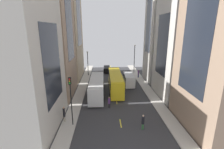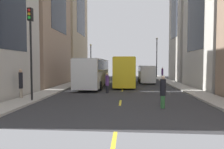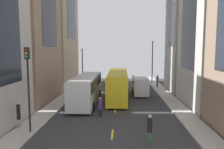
# 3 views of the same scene
# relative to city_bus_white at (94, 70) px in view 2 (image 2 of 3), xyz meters

# --- Properties ---
(ground_plane) EXTENTS (40.00, 40.00, 0.00)m
(ground_plane) POSITION_rel_city_bus_white_xyz_m (3.59, 4.05, -2.01)
(ground_plane) COLOR #333335
(sidewalk_west) EXTENTS (1.98, 44.00, 0.15)m
(sidewalk_west) POSITION_rel_city_bus_white_xyz_m (-3.42, 4.05, -1.93)
(sidewalk_west) COLOR #B2ADA3
(sidewalk_west) RESTS_ON ground
(sidewalk_east) EXTENTS (1.98, 44.00, 0.15)m
(sidewalk_east) POSITION_rel_city_bus_white_xyz_m (10.60, 4.05, -1.93)
(sidewalk_east) COLOR #B2ADA3
(sidewalk_east) RESTS_ON ground
(lane_stripe_0) EXTENTS (0.16, 2.00, 0.01)m
(lane_stripe_0) POSITION_rel_city_bus_white_xyz_m (3.59, -16.95, -2.00)
(lane_stripe_0) COLOR yellow
(lane_stripe_0) RESTS_ON ground
(lane_stripe_1) EXTENTS (0.16, 2.00, 0.01)m
(lane_stripe_1) POSITION_rel_city_bus_white_xyz_m (3.59, -9.95, -2.00)
(lane_stripe_1) COLOR yellow
(lane_stripe_1) RESTS_ON ground
(lane_stripe_2) EXTENTS (0.16, 2.00, 0.01)m
(lane_stripe_2) POSITION_rel_city_bus_white_xyz_m (3.59, -2.95, -2.00)
(lane_stripe_2) COLOR yellow
(lane_stripe_2) RESTS_ON ground
(lane_stripe_3) EXTENTS (0.16, 2.00, 0.01)m
(lane_stripe_3) POSITION_rel_city_bus_white_xyz_m (3.59, 4.05, -2.00)
(lane_stripe_3) COLOR yellow
(lane_stripe_3) RESTS_ON ground
(lane_stripe_4) EXTENTS (0.16, 2.00, 0.01)m
(lane_stripe_4) POSITION_rel_city_bus_white_xyz_m (3.59, 11.05, -2.00)
(lane_stripe_4) COLOR yellow
(lane_stripe_4) RESTS_ON ground
(lane_stripe_5) EXTENTS (0.16, 2.00, 0.01)m
(lane_stripe_5) POSITION_rel_city_bus_white_xyz_m (3.59, 18.05, -2.00)
(lane_stripe_5) COLOR yellow
(lane_stripe_5) RESTS_ON ground
(lane_stripe_6) EXTENTS (0.16, 2.00, 0.01)m
(lane_stripe_6) POSITION_rel_city_bus_white_xyz_m (3.59, 25.05, -2.00)
(lane_stripe_6) COLOR yellow
(lane_stripe_6) RESTS_ON ground
(city_bus_white) EXTENTS (2.81, 11.08, 3.35)m
(city_bus_white) POSITION_rel_city_bus_white_xyz_m (0.00, 0.00, 0.00)
(city_bus_white) COLOR silver
(city_bus_white) RESTS_ON ground
(streetcar_yellow) EXTENTS (2.70, 12.07, 3.59)m
(streetcar_yellow) POSITION_rel_city_bus_white_xyz_m (3.77, 2.82, 0.12)
(streetcar_yellow) COLOR yellow
(streetcar_yellow) RESTS_ON ground
(delivery_van_white) EXTENTS (2.25, 5.70, 2.58)m
(delivery_van_white) POSITION_rel_city_bus_white_xyz_m (6.98, 5.69, -0.49)
(delivery_van_white) COLOR white
(delivery_van_white) RESTS_ON ground
(car_black_0) EXTENTS (1.89, 4.68, 1.60)m
(car_black_0) POSITION_rel_city_bus_white_xyz_m (2.24, 17.69, -1.06)
(car_black_0) COLOR black
(car_black_0) RESTS_ON ground
(pedestrian_walking_far) EXTENTS (0.36, 0.36, 1.92)m
(pedestrian_walking_far) POSITION_rel_city_bus_white_xyz_m (2.18, -5.21, -0.99)
(pedestrian_walking_far) COLOR black
(pedestrian_walking_far) RESTS_ON ground
(pedestrian_crossing_near) EXTENTS (0.36, 0.36, 2.04)m
(pedestrian_crossing_near) POSITION_rel_city_bus_white_xyz_m (6.29, -11.41, -0.93)
(pedestrian_crossing_near) COLOR #336B38
(pedestrian_crossing_near) RESTS_ON ground
(pedestrian_crossing_mid) EXTENTS (0.30, 0.30, 2.22)m
(pedestrian_crossing_mid) POSITION_rel_city_bus_white_xyz_m (-4.08, -9.32, -0.66)
(pedestrian_crossing_mid) COLOR gray
(pedestrian_crossing_mid) RESTS_ON ground
(pedestrian_waiting_curb) EXTENTS (0.36, 0.36, 2.08)m
(pedestrian_waiting_curb) POSITION_rel_city_bus_white_xyz_m (10.37, 11.28, -0.76)
(pedestrian_waiting_curb) COLOR navy
(pedestrian_waiting_curb) RESTS_ON ground
(traffic_light_near_corner) EXTENTS (0.32, 0.44, 6.57)m
(traffic_light_near_corner) POSITION_rel_city_bus_white_xyz_m (-2.82, -10.12, 2.66)
(traffic_light_near_corner) COLOR black
(traffic_light_near_corner) RESTS_ON ground
(streetlamp_near) EXTENTS (0.44, 0.44, 8.04)m
(streetlamp_near) POSITION_rel_city_bus_white_xyz_m (10.11, 16.21, 2.99)
(streetlamp_near) COLOR black
(streetlamp_near) RESTS_ON ground
(streetlamp_far) EXTENTS (0.44, 0.44, 6.62)m
(streetlamp_far) POSITION_rel_city_bus_white_xyz_m (-2.92, 13.85, 2.23)
(streetlamp_far) COLOR black
(streetlamp_far) RESTS_ON ground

